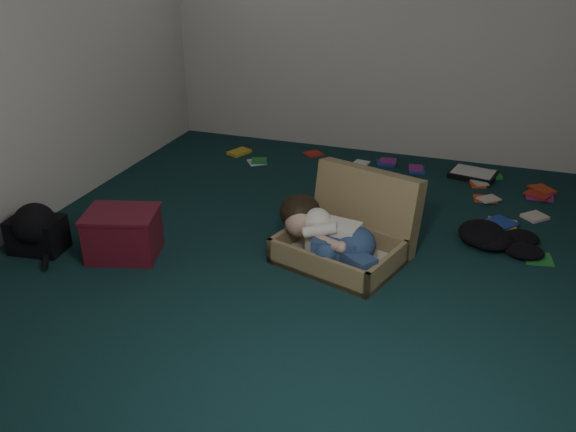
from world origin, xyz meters
The scene contains 11 objects.
floor centered at (0.00, 0.00, 0.00)m, with size 4.50×4.50×0.00m, color #102D2F.
wall_back centered at (0.00, 2.25, 1.30)m, with size 4.50×4.50×0.00m, color silver.
wall_front centered at (0.00, -2.25, 1.30)m, with size 4.50×4.50×0.00m, color silver.
wall_left centered at (-2.00, 0.00, 1.30)m, with size 4.50×4.50×0.00m, color silver.
suitcase centered at (0.36, 0.11, 0.17)m, with size 0.96×0.95×0.57m.
person centered at (0.25, -0.07, 0.22)m, with size 0.78×0.58×0.35m.
maroon_bin centered at (-1.10, -0.42, 0.17)m, with size 0.56×0.49×0.33m.
backpack centered at (-1.70, -0.56, 0.13)m, with size 0.45×0.36×0.27m, color black, non-canonical shape.
clothing_pile centered at (1.37, 0.55, 0.07)m, with size 0.46×0.38×0.15m, color black, non-canonical shape.
paper_tray centered at (1.07, 1.86, 0.03)m, with size 0.44×0.36×0.05m.
book_scatter centered at (0.69, 1.54, 0.01)m, with size 3.03×1.72×0.02m.
Camera 1 is at (1.18, -3.52, 2.07)m, focal length 38.00 mm.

